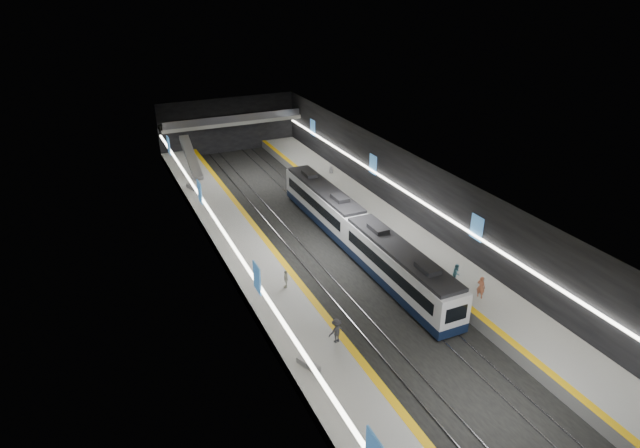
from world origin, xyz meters
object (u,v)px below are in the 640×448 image
bench_left_far (192,187)px  passenger_left_a (286,279)px  passenger_right_b (457,273)px  passenger_left_b (336,331)px  train (357,231)px  bench_right_far (331,170)px  passenger_right_a (481,287)px  escalator (191,157)px  bench_left_near (308,364)px

bench_left_far → passenger_left_a: 24.82m
passenger_right_b → passenger_left_b: 12.95m
train → passenger_right_b: bearing=-66.7°
bench_left_far → passenger_left_b: 32.94m
bench_right_far → passenger_left_b: passenger_left_b is taller
bench_left_far → passenger_right_b: 33.60m
bench_left_far → passenger_right_a: size_ratio=1.04×
escalator → passenger_left_a: size_ratio=5.07×
bench_left_far → passenger_left_b: bearing=-99.9°
bench_left_far → passenger_left_b: size_ratio=1.06×
bench_right_far → passenger_left_b: (-14.70, -31.50, 0.73)m
train → passenger_right_b: (4.18, -9.69, -0.38)m
passenger_right_a → train: bearing=-0.9°
bench_left_near → bench_left_far: bench_left_far is taller
bench_left_near → passenger_right_a: (15.69, 1.91, 0.72)m
bench_right_far → passenger_right_b: size_ratio=0.99×
train → passenger_left_b: train is taller
passenger_right_b → passenger_right_a: bearing=-112.8°
passenger_left_a → bench_left_near: bearing=4.6°
train → bench_left_near: (-11.25, -14.32, -0.98)m
passenger_right_b → escalator: bearing=83.4°
passenger_right_b → passenger_left_a: (-13.23, 5.08, -0.03)m
bench_left_far → train: bearing=-75.6°
passenger_right_b → passenger_left_a: size_ratio=1.03×
bench_left_near → passenger_right_a: size_ratio=0.95×
train → passenger_right_a: (4.44, -12.41, -0.25)m
bench_right_far → passenger_left_a: size_ratio=1.03×
bench_left_far → passenger_right_a: (15.79, -32.51, 0.70)m
passenger_right_b → bench_left_far: bearing=89.4°
escalator → passenger_right_b: (14.18, -35.92, -1.08)m
train → bench_left_near: 18.24m
passenger_right_a → passenger_left_a: passenger_right_a is taller
escalator → passenger_right_b: escalator is taller
bench_left_near → passenger_left_b: 3.34m
passenger_right_b → passenger_left_a: 14.18m
passenger_right_a → passenger_right_b: passenger_right_a is taller
passenger_right_b → passenger_left_a: bearing=130.8°
bench_left_far → escalator: bearing=62.6°
bench_left_near → bench_left_far: (-0.10, 34.42, 0.02)m
bench_right_far → train: bearing=-84.8°
bench_right_far → passenger_right_b: passenger_right_b is taller
passenger_right_b → bench_right_far: bearing=57.6°
bench_left_near → passenger_left_a: 9.98m
escalator → passenger_left_a: escalator is taller
bench_left_near → escalator: bearing=66.6°
passenger_left_a → train: bearing=134.3°
train → bench_left_far: bearing=119.5°
bench_right_far → passenger_left_a: (-15.34, -23.41, 0.59)m
passenger_right_b → bench_left_near: bearing=168.6°
bench_left_far → bench_right_far: bench_left_far is taller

